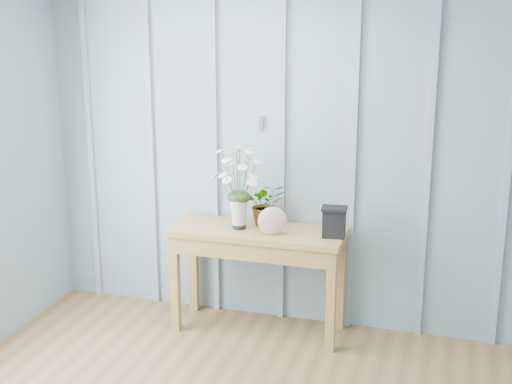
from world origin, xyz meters
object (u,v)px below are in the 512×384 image
(felt_disc_vessel, at_px, (272,221))
(carved_box, at_px, (334,222))
(daisy_vase, at_px, (239,177))
(sideboard, at_px, (258,245))

(felt_disc_vessel, relative_size, carved_box, 0.96)
(daisy_vase, height_order, felt_disc_vessel, daisy_vase)
(sideboard, height_order, felt_disc_vessel, felt_disc_vessel)
(daisy_vase, height_order, carved_box, daisy_vase)
(sideboard, bearing_deg, daisy_vase, -172.64)
(felt_disc_vessel, xyz_separation_m, carved_box, (0.40, 0.08, 0.01))
(sideboard, relative_size, felt_disc_vessel, 6.11)
(sideboard, distance_m, daisy_vase, 0.50)
(carved_box, bearing_deg, felt_disc_vessel, -168.79)
(sideboard, relative_size, carved_box, 5.84)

